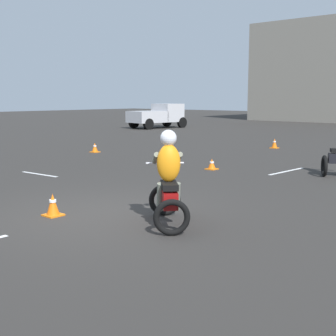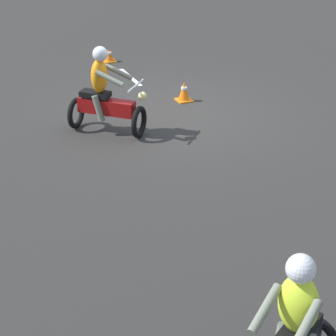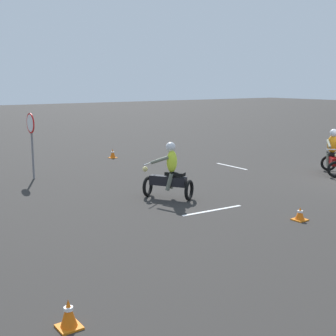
{
  "view_description": "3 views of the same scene",
  "coord_description": "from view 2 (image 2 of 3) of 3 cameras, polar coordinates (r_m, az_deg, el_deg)",
  "views": [
    {
      "loc": [
        6.68,
        -5.62,
        2.2
      ],
      "look_at": [
        1.47,
        0.32,
        1.0
      ],
      "focal_mm": 50.0,
      "sensor_mm": 36.0,
      "label": 1
    },
    {
      "loc": [
        4.94,
        11.25,
        4.95
      ],
      "look_at": [
        1.74,
        3.82,
        0.9
      ],
      "focal_mm": 70.0,
      "sensor_mm": 36.0,
      "label": 2
    },
    {
      "loc": [
        -8.84,
        14.97,
        3.36
      ],
      "look_at": [
        2.0,
        7.33,
        0.9
      ],
      "focal_mm": 50.0,
      "sensor_mm": 36.0,
      "label": 3
    }
  ],
  "objects": [
    {
      "name": "ground_plane",
      "position": [
        13.25,
        0.35,
        4.66
      ],
      "size": [
        120.0,
        120.0,
        0.0
      ],
      "primitive_type": "plane",
      "color": "#2D2B28"
    },
    {
      "name": "motorcycle_rider_foreground",
      "position": [
        12.23,
        -5.57,
        6.27
      ],
      "size": [
        1.43,
        1.4,
        1.66
      ],
      "rotation": [
        0.0,
        0.0,
        0.81
      ],
      "color": "black",
      "rests_on": "ground"
    },
    {
      "name": "traffic_cone_mid_left",
      "position": [
        13.92,
        1.41,
        6.66
      ],
      "size": [
        0.32,
        0.32,
        0.42
      ],
      "color": "orange",
      "rests_on": "ground"
    },
    {
      "name": "traffic_cone_far_center",
      "position": [
        16.63,
        -5.17,
        9.73
      ],
      "size": [
        0.32,
        0.32,
        0.32
      ],
      "color": "orange",
      "rests_on": "ground"
    },
    {
      "name": "lane_stripe_s",
      "position": [
        15.47,
        -3.29,
        7.91
      ],
      "size": [
        0.1,
        1.33,
        0.01
      ],
      "primitive_type": "cube",
      "rotation": [
        0.0,
        0.0,
        6.28
      ],
      "color": "silver",
      "rests_on": "ground"
    }
  ]
}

